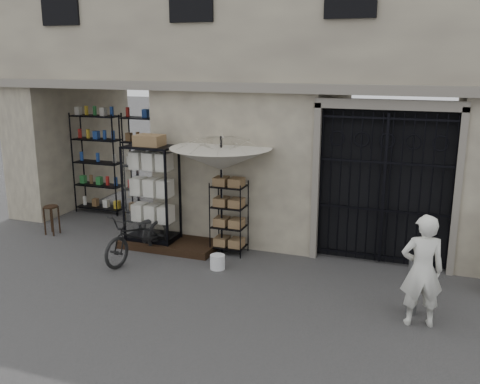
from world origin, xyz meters
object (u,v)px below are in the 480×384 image
at_px(bicycle, 139,258).
at_px(wooden_stool, 52,219).
at_px(display_cabinet, 152,198).
at_px(wire_rack, 229,218).
at_px(white_bucket, 218,262).
at_px(steel_bollard, 413,285).
at_px(shopkeeper, 417,324).
at_px(market_umbrella, 221,153).

height_order(bicycle, wooden_stool, bicycle).
height_order(display_cabinet, wire_rack, display_cabinet).
xyz_separation_m(white_bucket, wooden_stool, (-4.20, 0.60, 0.20)).
distance_m(wooden_stool, steel_bollard, 7.75).
height_order(display_cabinet, steel_bollard, display_cabinet).
xyz_separation_m(wire_rack, white_bucket, (0.11, -0.87, -0.58)).
bearing_deg(steel_bollard, bicycle, 173.42).
height_order(display_cabinet, white_bucket, display_cabinet).
bearing_deg(wooden_stool, steel_bollard, -9.14).
bearing_deg(shopkeeper, display_cabinet, -31.36).
bearing_deg(shopkeeper, market_umbrella, -39.12).
bearing_deg(steel_bollard, shopkeeper, -70.43).
distance_m(market_umbrella, steel_bollard, 4.27).
height_order(market_umbrella, wooden_stool, market_umbrella).
bearing_deg(wooden_stool, market_umbrella, 3.19).
bearing_deg(display_cabinet, market_umbrella, -4.40).
bearing_deg(shopkeeper, wooden_stool, -25.53).
relative_size(display_cabinet, white_bucket, 7.60).
xyz_separation_m(steel_bollard, shopkeeper, (0.11, -0.31, -0.46)).
bearing_deg(bicycle, steel_bollard, 3.33).
bearing_deg(shopkeeper, wire_rack, -40.50).
bearing_deg(market_umbrella, display_cabinet, -174.49).
relative_size(market_umbrella, white_bucket, 10.12).
distance_m(white_bucket, wooden_stool, 4.25).
relative_size(wire_rack, market_umbrella, 0.52).
bearing_deg(shopkeeper, steel_bollard, -84.70).
xyz_separation_m(market_umbrella, wooden_stool, (-3.95, -0.22, -1.69)).
relative_size(wooden_stool, shopkeeper, 0.38).
distance_m(market_umbrella, wooden_stool, 4.30).
bearing_deg(white_bucket, steel_bollard, -10.33).
distance_m(steel_bollard, shopkeeper, 0.57).
bearing_deg(bicycle, wire_rack, 40.66).
distance_m(wire_rack, shopkeeper, 4.15).
height_order(display_cabinet, wooden_stool, display_cabinet).
bearing_deg(white_bucket, market_umbrella, 106.83).
xyz_separation_m(white_bucket, shopkeeper, (3.56, -0.94, -0.13)).
distance_m(bicycle, steel_bollard, 5.14).
xyz_separation_m(wire_rack, shopkeeper, (3.67, -1.81, -0.71)).
height_order(display_cabinet, shopkeeper, display_cabinet).
xyz_separation_m(white_bucket, steel_bollard, (3.45, -0.63, 0.33)).
bearing_deg(white_bucket, display_cabinet, 158.39).
distance_m(wire_rack, market_umbrella, 1.32).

